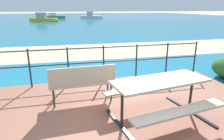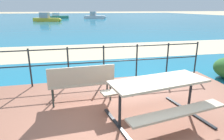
% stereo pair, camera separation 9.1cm
% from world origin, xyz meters
% --- Properties ---
extents(ground_plane, '(240.00, 240.00, 0.00)m').
position_xyz_m(ground_plane, '(0.00, 0.00, 0.00)').
color(ground_plane, tan).
extents(patio_paving, '(6.40, 5.20, 0.06)m').
position_xyz_m(patio_paving, '(0.00, 0.00, 0.03)').
color(patio_paving, '#935B47').
rests_on(patio_paving, ground).
extents(sea_water, '(90.00, 90.00, 0.01)m').
position_xyz_m(sea_water, '(0.00, 40.00, 0.01)').
color(sea_water, teal).
rests_on(sea_water, ground).
extents(beach_strip, '(54.07, 4.90, 0.01)m').
position_xyz_m(beach_strip, '(0.00, 6.98, 0.01)').
color(beach_strip, beige).
rests_on(beach_strip, ground).
extents(picnic_table, '(1.98, 1.66, 0.79)m').
position_xyz_m(picnic_table, '(0.58, 0.12, 0.65)').
color(picnic_table, '#BCAD93').
rests_on(picnic_table, patio_paving).
extents(park_bench, '(1.43, 0.48, 0.87)m').
position_xyz_m(park_bench, '(-0.72, 1.16, 0.58)').
color(park_bench, '#BCAD93').
rests_on(park_bench, patio_paving).
extents(railing_fence, '(5.94, 0.04, 1.04)m').
position_xyz_m(railing_fence, '(0.00, 2.41, 0.70)').
color(railing_fence, '#1E2328').
rests_on(railing_fence, patio_paving).
extents(boat_near, '(4.77, 3.42, 1.17)m').
position_xyz_m(boat_near, '(-2.46, 40.65, 0.37)').
color(boat_near, '#338466').
rests_on(boat_near, sea_water).
extents(boat_mid, '(4.69, 3.05, 1.41)m').
position_xyz_m(boat_mid, '(4.98, 39.24, 0.43)').
color(boat_mid, silver).
rests_on(boat_mid, sea_water).
extents(boat_far, '(4.81, 2.72, 1.40)m').
position_xyz_m(boat_far, '(-3.92, 31.80, 0.48)').
color(boat_far, yellow).
rests_on(boat_far, sea_water).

